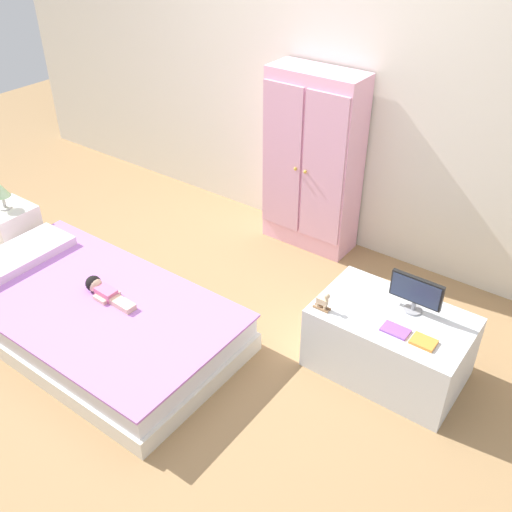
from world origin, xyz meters
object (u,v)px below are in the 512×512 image
bed (93,317)px  doll (102,289)px  wardrobe (313,162)px  book_purple (395,330)px  nightstand (12,231)px  rocking_horse_toy (323,301)px  table_lamp (1,191)px  tv_stand (389,343)px  tv_monitor (416,292)px  book_orange (424,342)px

bed → doll: 0.19m
wardrobe → book_purple: bearing=-41.8°
nightstand → rocking_horse_toy: 2.45m
doll → rocking_horse_toy: rocking_horse_toy is taller
nightstand → table_lamp: size_ratio=1.89×
nightstand → book_purple: book_purple is taller
doll → tv_stand: size_ratio=0.47×
book_purple → tv_monitor: bearing=89.1°
tv_monitor → tv_stand: bearing=-126.1°
nightstand → tv_monitor: bearing=12.3°
table_lamp → tv_stand: table_lamp is taller
bed → book_orange: (1.79, 0.66, 0.28)m
book_purple → rocking_horse_toy: bearing=-170.2°
bed → tv_stand: tv_stand is taller
bed → book_orange: book_orange is taller
tv_stand → rocking_horse_toy: bearing=-150.6°
tv_monitor → rocking_horse_toy: (-0.40, -0.28, -0.07)m
wardrobe → book_orange: (1.30, -1.03, -0.24)m
bed → table_lamp: 1.25m
doll → tv_monitor: bearing=26.0°
book_orange → tv_monitor: bearing=125.7°
doll → rocking_horse_toy: (1.22, 0.51, 0.15)m
wardrobe → table_lamp: bearing=-139.1°
doll → book_purple: 1.72m
bed → book_purple: (1.64, 0.66, 0.28)m
wardrobe → book_orange: size_ratio=10.58×
book_purple → wardrobe: bearing=138.2°
bed → table_lamp: table_lamp is taller
tv_stand → rocking_horse_toy: 0.46m
doll → table_lamp: size_ratio=1.96×
rocking_horse_toy → book_purple: (0.39, 0.07, -0.05)m
doll → tv_stand: 1.70m
tv_stand → nightstand: bearing=-169.2°
bed → tv_monitor: bearing=27.8°
rocking_horse_toy → table_lamp: bearing=-172.0°
tv_monitor → book_orange: (0.15, -0.21, -0.12)m
table_lamp → tv_stand: (2.74, 0.52, -0.32)m
rocking_horse_toy → book_orange: (0.55, 0.07, -0.04)m
doll → wardrobe: (0.46, 1.61, 0.35)m
table_lamp → book_purple: bearing=8.2°
nightstand → tv_stand: bearing=10.8°
tv_stand → rocking_horse_toy: rocking_horse_toy is taller
tv_stand → book_purple: bearing=-62.2°
doll → book_purple: size_ratio=2.77×
tv_monitor → rocking_horse_toy: 0.49m
nightstand → table_lamp: 0.33m
doll → rocking_horse_toy: bearing=22.7°
bed → tv_stand: bearing=26.2°
tv_stand → tv_monitor: size_ratio=2.89×
table_lamp → tv_stand: 2.81m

